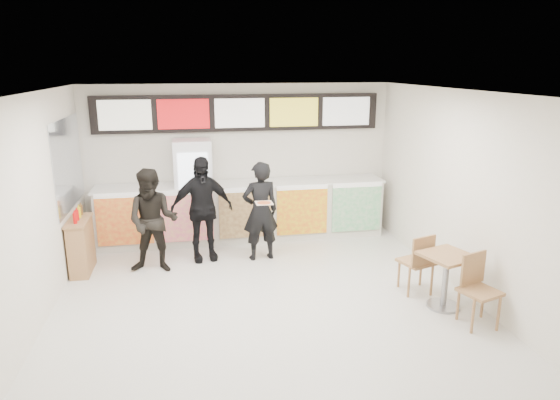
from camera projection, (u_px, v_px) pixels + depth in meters
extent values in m
plane|color=beige|center=(269.00, 311.00, 6.99)|extent=(7.00, 7.00, 0.00)
plane|color=white|center=(267.00, 93.00, 6.20)|extent=(7.00, 7.00, 0.00)
plane|color=silver|center=(240.00, 161.00, 9.92)|extent=(6.00, 0.00, 6.00)
plane|color=silver|center=(25.00, 221.00, 6.07)|extent=(0.00, 7.00, 7.00)
plane|color=silver|center=(475.00, 198.00, 7.12)|extent=(0.00, 7.00, 7.00)
cube|color=silver|center=(243.00, 212.00, 9.79)|extent=(5.50, 0.70, 1.10)
cube|color=silver|center=(243.00, 184.00, 9.64)|extent=(5.56, 0.76, 0.04)
cube|color=red|center=(125.00, 221.00, 9.03)|extent=(0.99, 0.02, 0.90)
cube|color=#E43280|center=(186.00, 218.00, 9.22)|extent=(0.99, 0.02, 0.90)
cube|color=brown|center=(245.00, 215.00, 9.41)|extent=(0.99, 0.02, 0.90)
cube|color=yellow|center=(302.00, 212.00, 9.61)|extent=(0.99, 0.02, 0.90)
cube|color=green|center=(357.00, 209.00, 9.80)|extent=(0.99, 0.02, 0.90)
cube|color=black|center=(239.00, 113.00, 9.59)|extent=(5.50, 0.12, 0.70)
cube|color=white|center=(125.00, 115.00, 9.16)|extent=(0.95, 0.02, 0.55)
cube|color=red|center=(183.00, 114.00, 9.34)|extent=(0.95, 0.02, 0.55)
cube|color=white|center=(240.00, 113.00, 9.53)|extent=(0.95, 0.02, 0.55)
cube|color=yellow|center=(294.00, 112.00, 9.71)|extent=(0.95, 0.02, 0.55)
cube|color=silver|center=(346.00, 111.00, 9.90)|extent=(0.95, 0.02, 0.55)
cube|color=white|center=(194.00, 192.00, 9.53)|extent=(0.70, 0.65, 2.00)
cube|color=white|center=(194.00, 193.00, 9.19)|extent=(0.54, 0.02, 1.50)
cylinder|color=#208317|center=(184.00, 224.00, 9.35)|extent=(0.07, 0.07, 0.22)
cylinder|color=#FFAE15|center=(192.00, 224.00, 9.37)|extent=(0.07, 0.07, 0.22)
cylinder|color=red|center=(199.00, 224.00, 9.40)|extent=(0.07, 0.07, 0.22)
cylinder|color=#1856B4|center=(207.00, 223.00, 9.42)|extent=(0.07, 0.07, 0.22)
cylinder|color=#FFAE15|center=(183.00, 205.00, 9.25)|extent=(0.07, 0.07, 0.22)
cylinder|color=red|center=(191.00, 205.00, 9.27)|extent=(0.07, 0.07, 0.22)
cylinder|color=#1856B4|center=(198.00, 204.00, 9.30)|extent=(0.07, 0.07, 0.22)
cylinder|color=#208317|center=(206.00, 204.00, 9.32)|extent=(0.07, 0.07, 0.22)
cylinder|color=red|center=(182.00, 185.00, 9.15)|extent=(0.07, 0.07, 0.22)
cylinder|color=#1856B4|center=(190.00, 185.00, 9.17)|extent=(0.07, 0.07, 0.22)
cylinder|color=#208317|center=(198.00, 184.00, 9.20)|extent=(0.07, 0.07, 0.22)
cylinder|color=#FFAE15|center=(205.00, 184.00, 9.22)|extent=(0.07, 0.07, 0.22)
cylinder|color=#1856B4|center=(181.00, 165.00, 9.05)|extent=(0.07, 0.07, 0.22)
cylinder|color=#208317|center=(189.00, 164.00, 9.07)|extent=(0.07, 0.07, 0.22)
cylinder|color=#FFAE15|center=(197.00, 164.00, 9.10)|extent=(0.07, 0.07, 0.22)
cylinder|color=red|center=(204.00, 164.00, 9.12)|extent=(0.07, 0.07, 0.22)
cube|color=#B2B7BF|center=(68.00, 163.00, 8.33)|extent=(0.01, 2.00, 1.50)
imported|color=black|center=(260.00, 211.00, 8.69)|extent=(0.69, 0.51, 1.76)
imported|color=black|center=(153.00, 221.00, 8.15)|extent=(0.95, 0.80, 1.74)
imported|color=black|center=(202.00, 209.00, 8.65)|extent=(1.15, 0.63, 1.85)
cube|color=beige|center=(264.00, 203.00, 8.19)|extent=(0.28, 0.28, 0.01)
cone|color=#CC7233|center=(264.00, 202.00, 8.18)|extent=(0.36, 0.36, 0.02)
cube|color=#A5724B|center=(448.00, 256.00, 6.93)|extent=(0.81, 0.81, 0.04)
cylinder|color=gray|center=(445.00, 282.00, 7.03)|extent=(0.09, 0.09, 0.77)
cylinder|color=gray|center=(443.00, 306.00, 7.12)|extent=(0.47, 0.47, 0.03)
cube|color=#A5724B|center=(480.00, 292.00, 6.51)|extent=(0.56, 0.56, 0.04)
cube|color=#A5724B|center=(473.00, 268.00, 6.63)|extent=(0.42, 0.16, 0.45)
cube|color=#A5724B|center=(416.00, 262.00, 7.50)|extent=(0.56, 0.56, 0.04)
cube|color=#A5724B|center=(423.00, 251.00, 7.24)|extent=(0.42, 0.16, 0.45)
cube|color=#A5724B|center=(81.00, 247.00, 8.24)|extent=(0.29, 0.77, 0.87)
cube|color=#A5724B|center=(78.00, 221.00, 8.12)|extent=(0.33, 0.81, 0.04)
cylinder|color=red|center=(75.00, 218.00, 7.89)|extent=(0.06, 0.06, 0.17)
cylinder|color=red|center=(77.00, 215.00, 8.04)|extent=(0.06, 0.06, 0.17)
cylinder|color=yellow|center=(79.00, 212.00, 8.20)|extent=(0.06, 0.06, 0.17)
cylinder|color=brown|center=(81.00, 210.00, 8.35)|extent=(0.06, 0.06, 0.17)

